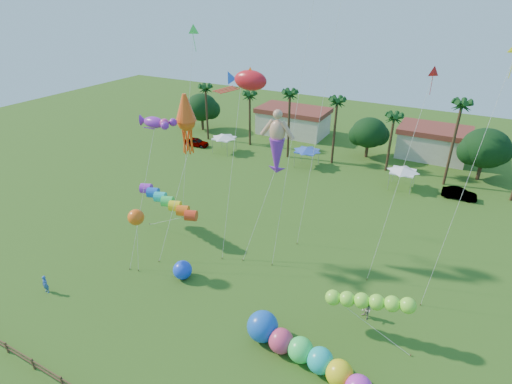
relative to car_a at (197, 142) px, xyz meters
The scene contains 19 objects.
ground 44.29m from the car_a, 54.57° to the right, with size 160.00×160.00×0.00m, color #285116.
tree_line 30.50m from the car_a, 15.15° to the left, with size 69.46×8.91×11.00m.
buildings_row 26.56m from the car_a, 31.65° to the left, with size 35.00×7.00×4.00m.
tent_row 19.78m from the car_a, ahead, with size 31.00×4.00×0.60m.
car_a is the anchor object (origin of this frame).
car_b 40.79m from the car_a, ahead, with size 1.45×4.15×1.37m, color #4C4C54.
spectator_a 37.83m from the car_a, 74.14° to the right, with size 0.62×0.41×1.70m, color #325BB0.
spectator_b 44.31m from the car_a, 36.14° to the right, with size 0.83×0.64×1.70m, color #A7988B.
caterpillar_inflatable 46.86m from the car_a, 44.31° to the right, with size 11.59×4.54×2.38m.
blue_ball 35.10m from the car_a, 55.98° to the right, with size 1.75×1.75×1.75m, color blue.
rainbow_tube 28.67m from the car_a, 58.01° to the right, with size 8.84×2.46×4.02m.
green_worm 43.88m from the car_a, 40.09° to the right, with size 9.43×2.78×3.53m.
orange_ball_kite 34.08m from the car_a, 62.44° to the right, with size 1.85×1.85×6.47m.
merman_kite 33.92m from the car_a, 39.65° to the right, with size 3.05×4.59×13.93m.
fish_kite 33.70m from the car_a, 42.63° to the right, with size 4.84×5.76×17.59m.
squid_kite 32.17m from the car_a, 54.07° to the right, with size 2.32×5.28×15.81m.
lobster_kite 32.69m from the car_a, 59.42° to the right, with size 4.10×6.20×14.06m.
delta_kite_red 44.31m from the car_a, 26.59° to the right, with size 2.46×3.56×18.75m.
delta_kite_green 28.73m from the car_a, 51.38° to the right, with size 1.37×4.06×20.76m.
Camera 1 is at (13.89, -15.60, 23.75)m, focal length 28.00 mm.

